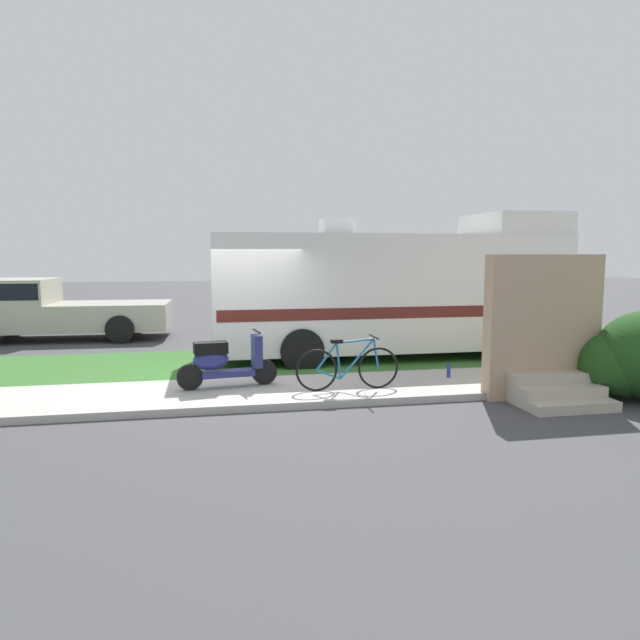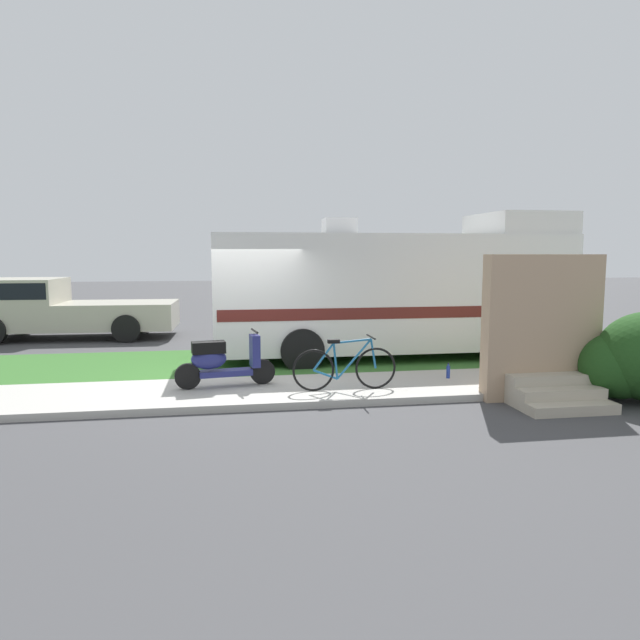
% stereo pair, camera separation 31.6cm
% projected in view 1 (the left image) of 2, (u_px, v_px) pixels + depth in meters
% --- Properties ---
extents(ground_plane, '(80.00, 80.00, 0.00)m').
position_uv_depth(ground_plane, '(242.00, 381.00, 10.83)').
color(ground_plane, '#424244').
extents(sidewalk, '(24.00, 2.00, 0.12)m').
position_uv_depth(sidewalk, '(246.00, 393.00, 9.65)').
color(sidewalk, '#ADAAA3').
rests_on(sidewalk, ground).
extents(grass_strip, '(24.00, 3.40, 0.08)m').
position_uv_depth(grass_strip, '(238.00, 364.00, 12.28)').
color(grass_strip, '#336628').
rests_on(grass_strip, ground).
extents(motorhome_rv, '(7.94, 2.54, 3.32)m').
position_uv_depth(motorhome_rv, '(393.00, 290.00, 13.01)').
color(motorhome_rv, silver).
rests_on(motorhome_rv, ground).
extents(scooter, '(1.73, 0.56, 0.97)m').
position_uv_depth(scooter, '(224.00, 361.00, 9.76)').
color(scooter, black).
rests_on(scooter, ground).
extents(bicycle, '(1.78, 0.52, 0.91)m').
position_uv_depth(bicycle, '(348.00, 367.00, 9.60)').
color(bicycle, black).
rests_on(bicycle, ground).
extents(pickup_truck_near, '(5.79, 2.32, 1.71)m').
position_uv_depth(pickup_truck_near, '(41.00, 307.00, 15.86)').
color(pickup_truck_near, '#B7B29E').
rests_on(pickup_truck_near, ground).
extents(pickup_truck_far, '(5.71, 2.14, 1.84)m').
position_uv_depth(pickup_truck_far, '(378.00, 292.00, 21.08)').
color(pickup_truck_far, '#1E2328').
rests_on(pickup_truck_far, ground).
extents(porch_steps, '(2.00, 1.26, 2.40)m').
position_uv_depth(porch_steps, '(546.00, 342.00, 9.40)').
color(porch_steps, '#B2A893').
rests_on(porch_steps, ground).
extents(bottle_green, '(0.07, 0.07, 0.29)m').
position_uv_depth(bottle_green, '(449.00, 371.00, 10.58)').
color(bottle_green, navy).
rests_on(bottle_green, ground).
extents(bottle_spare, '(0.07, 0.07, 0.25)m').
position_uv_depth(bottle_spare, '(502.00, 370.00, 10.70)').
color(bottle_spare, '#19722D').
rests_on(bottle_spare, ground).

